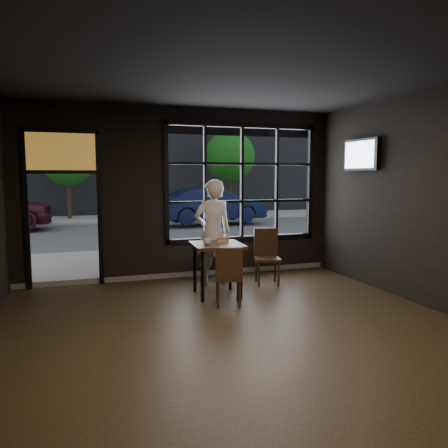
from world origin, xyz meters
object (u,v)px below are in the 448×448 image
object	(u,v)px
man	(213,232)
navy_car	(212,205)
chair_near	(228,276)
cafe_table	(217,269)

from	to	relation	value
man	navy_car	distance (m)	9.37
chair_near	navy_car	distance (m)	10.65
chair_near	cafe_table	bearing A→B (deg)	-75.59
man	navy_car	size ratio (longest dim) A/B	0.45
chair_near	navy_car	world-z (taller)	navy_car
cafe_table	chair_near	world-z (taller)	chair_near
man	navy_car	bearing A→B (deg)	-109.44
chair_near	man	size ratio (longest dim) A/B	0.48
cafe_table	man	xyz separation A→B (m)	(0.15, 0.72, 0.51)
cafe_table	navy_car	distance (m)	10.10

